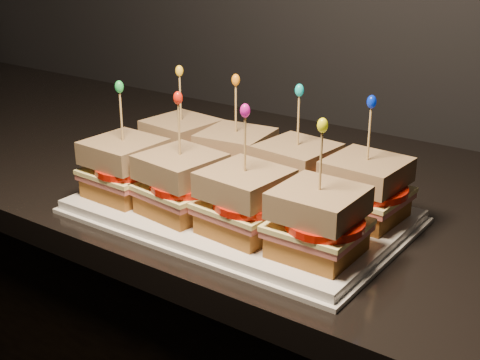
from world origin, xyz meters
The scene contains 59 objects.
granite_slab centered at (-0.42, 1.68, 0.92)m, with size 2.49×0.65×0.04m, color black.
platter centered at (-0.10, 1.53, 0.95)m, with size 0.43×0.27×0.02m, color white.
platter_rim centered at (-0.10, 1.53, 0.94)m, with size 0.44×0.28×0.01m, color white.
sandwich_0_bread_bot centered at (-0.25, 1.59, 0.97)m, with size 0.09×0.09×0.03m, color brown.
sandwich_0_ham centered at (-0.25, 1.59, 0.99)m, with size 0.10×0.10×0.01m, color #C16055.
sandwich_0_cheese centered at (-0.25, 1.59, 0.99)m, with size 0.10×0.10×0.01m, color #FFF498.
sandwich_0_tomato centered at (-0.24, 1.59, 1.00)m, with size 0.09×0.09×0.01m, color red.
sandwich_0_bread_top centered at (-0.25, 1.59, 1.02)m, with size 0.09×0.09×0.03m, color #52290C.
sandwich_0_pick centered at (-0.25, 1.59, 1.07)m, with size 0.00×0.00×0.09m, color tan.
sandwich_0_frill centered at (-0.25, 1.59, 1.11)m, with size 0.01×0.01×0.02m, color yellow.
sandwich_1_bread_bot centered at (-0.15, 1.59, 0.97)m, with size 0.09×0.09×0.03m, color brown.
sandwich_1_ham centered at (-0.15, 1.59, 0.99)m, with size 0.10×0.10×0.01m, color #C16055.
sandwich_1_cheese centered at (-0.15, 1.59, 0.99)m, with size 0.10×0.10×0.01m, color #FFF498.
sandwich_1_tomato centered at (-0.14, 1.59, 1.00)m, with size 0.09×0.09×0.01m, color red.
sandwich_1_bread_top centered at (-0.15, 1.59, 1.02)m, with size 0.09×0.09×0.03m, color #52290C.
sandwich_1_pick centered at (-0.15, 1.59, 1.07)m, with size 0.00×0.00×0.09m, color tan.
sandwich_1_frill centered at (-0.15, 1.59, 1.11)m, with size 0.01×0.01×0.02m, color orange.
sandwich_2_bread_bot centered at (-0.05, 1.59, 0.97)m, with size 0.09×0.09×0.03m, color brown.
sandwich_2_ham centered at (-0.05, 1.59, 0.99)m, with size 0.10×0.10×0.01m, color #C16055.
sandwich_2_cheese centered at (-0.05, 1.59, 0.99)m, with size 0.10×0.10×0.01m, color #FFF498.
sandwich_2_tomato centered at (-0.04, 1.59, 1.00)m, with size 0.09×0.09×0.01m, color red.
sandwich_2_bread_top centered at (-0.05, 1.59, 1.02)m, with size 0.09×0.09×0.03m, color #52290C.
sandwich_2_pick centered at (-0.05, 1.59, 1.07)m, with size 0.00×0.00×0.09m, color tan.
sandwich_2_frill centered at (-0.05, 1.59, 1.11)m, with size 0.01×0.01×0.02m, color #0EBABC.
sandwich_3_bread_bot centered at (0.05, 1.59, 0.97)m, with size 0.09×0.09×0.03m, color brown.
sandwich_3_ham centered at (0.05, 1.59, 0.99)m, with size 0.10×0.10×0.01m, color #C16055.
sandwich_3_cheese centered at (0.05, 1.59, 0.99)m, with size 0.10×0.10×0.01m, color #FFF498.
sandwich_3_tomato centered at (0.06, 1.59, 1.00)m, with size 0.09×0.09×0.01m, color red.
sandwich_3_bread_top centered at (0.05, 1.59, 1.02)m, with size 0.09×0.09×0.03m, color #52290C.
sandwich_3_pick centered at (0.05, 1.59, 1.07)m, with size 0.00×0.00×0.09m, color tan.
sandwich_3_frill centered at (0.05, 1.59, 1.11)m, with size 0.01×0.01×0.02m, color #0522D6.
sandwich_4_bread_bot centered at (-0.25, 1.47, 0.97)m, with size 0.09×0.09×0.03m, color brown.
sandwich_4_ham centered at (-0.25, 1.47, 0.99)m, with size 0.10×0.10×0.01m, color #C16055.
sandwich_4_cheese centered at (-0.25, 1.47, 0.99)m, with size 0.10×0.10×0.01m, color #FFF498.
sandwich_4_tomato centered at (-0.24, 1.46, 1.00)m, with size 0.09×0.09×0.01m, color red.
sandwich_4_bread_top centered at (-0.25, 1.47, 1.02)m, with size 0.09×0.09×0.03m, color #52290C.
sandwich_4_pick centered at (-0.25, 1.47, 1.07)m, with size 0.00×0.00×0.09m, color tan.
sandwich_4_frill centered at (-0.25, 1.47, 1.11)m, with size 0.01×0.01×0.02m, color green.
sandwich_5_bread_bot centered at (-0.15, 1.47, 0.97)m, with size 0.09×0.09×0.03m, color brown.
sandwich_5_ham centered at (-0.15, 1.47, 0.99)m, with size 0.10×0.10×0.01m, color #C16055.
sandwich_5_cheese centered at (-0.15, 1.47, 0.99)m, with size 0.10×0.10×0.01m, color #FFF498.
sandwich_5_tomato centered at (-0.14, 1.46, 1.00)m, with size 0.09×0.09×0.01m, color red.
sandwich_5_bread_top centered at (-0.15, 1.47, 1.02)m, with size 0.09×0.09×0.03m, color #52290C.
sandwich_5_pick centered at (-0.15, 1.47, 1.07)m, with size 0.00×0.00×0.09m, color tan.
sandwich_5_frill centered at (-0.15, 1.47, 1.11)m, with size 0.01×0.01×0.02m, color red.
sandwich_6_bread_bot centered at (-0.05, 1.47, 0.97)m, with size 0.09×0.09×0.03m, color brown.
sandwich_6_ham centered at (-0.05, 1.47, 0.99)m, with size 0.10×0.10×0.01m, color #C16055.
sandwich_6_cheese centered at (-0.05, 1.47, 0.99)m, with size 0.10×0.10×0.01m, color #FFF498.
sandwich_6_tomato centered at (-0.04, 1.46, 1.00)m, with size 0.09×0.09×0.01m, color red.
sandwich_6_bread_top centered at (-0.05, 1.47, 1.02)m, with size 0.09×0.09×0.03m, color #52290C.
sandwich_6_pick centered at (-0.05, 1.47, 1.07)m, with size 0.00×0.00×0.09m, color tan.
sandwich_6_frill centered at (-0.05, 1.47, 1.11)m, with size 0.01×0.01×0.02m, color #CB1295.
sandwich_7_bread_bot centered at (0.05, 1.47, 0.97)m, with size 0.09×0.09×0.03m, color brown.
sandwich_7_ham centered at (0.05, 1.47, 0.99)m, with size 0.10×0.10×0.01m, color #C16055.
sandwich_7_cheese centered at (0.05, 1.47, 0.99)m, with size 0.10×0.10×0.01m, color #FFF498.
sandwich_7_tomato centered at (0.06, 1.46, 1.00)m, with size 0.09×0.09×0.01m, color red.
sandwich_7_bread_top centered at (0.05, 1.47, 1.02)m, with size 0.09×0.09×0.03m, color #52290C.
sandwich_7_pick centered at (0.05, 1.47, 1.07)m, with size 0.00×0.00×0.09m, color tan.
sandwich_7_frill centered at (0.05, 1.47, 1.11)m, with size 0.01×0.01×0.02m, color #F1EB0D.
Camera 1 is at (0.38, 0.85, 1.32)m, focal length 50.00 mm.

